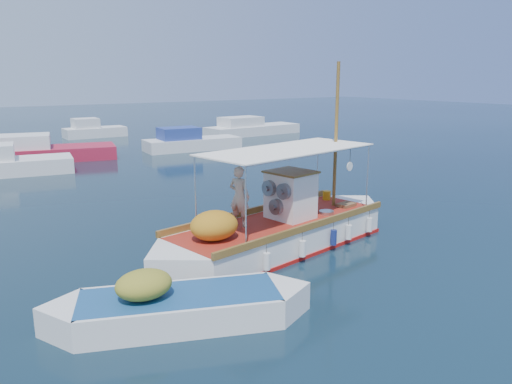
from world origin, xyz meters
TOP-DOWN VIEW (x-y plane):
  - ground at (0.00, 0.00)m, footprint 160.00×160.00m
  - fishing_caique at (-0.27, -0.81)m, footprint 9.11×3.63m
  - dinghy at (-4.74, -3.37)m, footprint 5.29×2.95m
  - bg_boat_nw at (-5.33, 16.28)m, footprint 6.50×3.34m
  - bg_boat_n at (-2.96, 19.98)m, footprint 8.72×4.51m
  - bg_boat_ne at (6.65, 18.95)m, footprint 6.76×2.73m
  - bg_boat_e at (15.15, 24.29)m, footprint 8.86×3.17m
  - bg_boat_far_n at (3.25, 30.19)m, footprint 4.96×2.03m

SIDE VIEW (x-z plane):
  - ground at x=0.00m, z-range 0.00..0.00m
  - dinghy at x=-4.74m, z-range -0.40..0.98m
  - bg_boat_e at x=15.15m, z-range -0.41..1.39m
  - bg_boat_n at x=-2.96m, z-range -0.41..1.39m
  - bg_boat_ne at x=6.65m, z-range -0.41..1.39m
  - bg_boat_far_n at x=3.25m, z-range -0.41..1.39m
  - bg_boat_nw at x=-5.33m, z-range -0.41..1.39m
  - fishing_caique at x=-0.27m, z-range -2.32..3.32m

